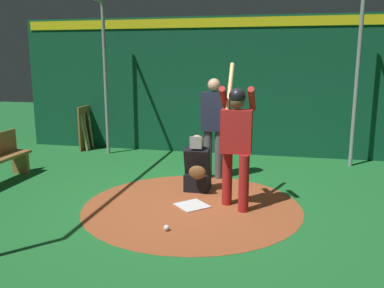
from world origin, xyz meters
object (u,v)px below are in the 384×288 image
at_px(batter, 236,136).
at_px(home_plate, 192,205).
at_px(catcher, 197,169).
at_px(bat_rack, 88,129).
at_px(baseball_0, 166,228).
at_px(umpire, 214,123).

bearing_deg(batter, home_plate, -82.28).
height_order(batter, catcher, batter).
bearing_deg(batter, catcher, -133.38).
bearing_deg(bat_rack, baseball_0, 36.56).
height_order(batter, bat_rack, batter).
bearing_deg(catcher, baseball_0, -1.63).
distance_m(batter, umpire, 1.57).
bearing_deg(home_plate, batter, 97.72).
bearing_deg(bat_rack, catcher, 50.89).
bearing_deg(baseball_0, umpire, 175.87).
bearing_deg(baseball_0, bat_rack, -143.44).
bearing_deg(baseball_0, batter, 144.14).
xyz_separation_m(home_plate, umpire, (-1.55, 0.06, 1.02)).
bearing_deg(batter, umpire, -158.70).
bearing_deg(batter, bat_rack, -129.90).
distance_m(home_plate, umpire, 1.86).
xyz_separation_m(bat_rack, baseball_0, (4.39, 3.25, -0.45)).
bearing_deg(home_plate, baseball_0, -7.34).
height_order(batter, umpire, batter).
xyz_separation_m(batter, baseball_0, (1.04, -0.75, -1.03)).
relative_size(catcher, umpire, 0.52).
distance_m(batter, bat_rack, 5.25).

